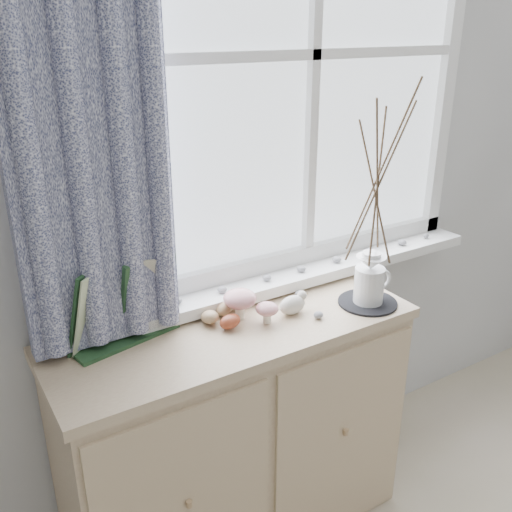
{
  "coord_description": "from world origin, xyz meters",
  "views": [
    {
      "loc": [
        -0.94,
        0.36,
        1.75
      ],
      "look_at": [
        -0.1,
        1.7,
        1.1
      ],
      "focal_mm": 40.0,
      "sensor_mm": 36.0,
      "label": 1
    }
  ],
  "objects_px": {
    "sideboard": "(237,434)",
    "twig_pitcher": "(378,179)",
    "botanical_book": "(126,304)",
    "toadstool_cluster": "(247,302)"
  },
  "relations": [
    {
      "from": "sideboard",
      "to": "twig_pitcher",
      "type": "xyz_separation_m",
      "value": [
        0.47,
        -0.1,
        0.87
      ]
    },
    {
      "from": "botanical_book",
      "to": "toadstool_cluster",
      "type": "relative_size",
      "value": 2.41
    },
    {
      "from": "botanical_book",
      "to": "toadstool_cluster",
      "type": "xyz_separation_m",
      "value": [
        0.38,
        -0.05,
        -0.07
      ]
    },
    {
      "from": "botanical_book",
      "to": "toadstool_cluster",
      "type": "distance_m",
      "value": 0.39
    },
    {
      "from": "botanical_book",
      "to": "sideboard",
      "type": "bearing_deg",
      "value": -25.33
    },
    {
      "from": "botanical_book",
      "to": "toadstool_cluster",
      "type": "height_order",
      "value": "botanical_book"
    },
    {
      "from": "twig_pitcher",
      "to": "botanical_book",
      "type": "bearing_deg",
      "value": 178.44
    },
    {
      "from": "sideboard",
      "to": "toadstool_cluster",
      "type": "relative_size",
      "value": 7.41
    },
    {
      "from": "twig_pitcher",
      "to": "toadstool_cluster",
      "type": "bearing_deg",
      "value": 174.28
    },
    {
      "from": "botanical_book",
      "to": "twig_pitcher",
      "type": "xyz_separation_m",
      "value": [
        0.79,
        -0.18,
        0.31
      ]
    }
  ]
}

